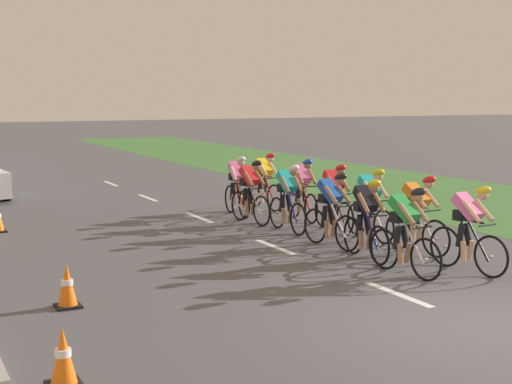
{
  "coord_description": "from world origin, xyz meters",
  "views": [
    {
      "loc": [
        -6.9,
        -7.29,
        3.03
      ],
      "look_at": [
        -0.3,
        5.86,
        1.1
      ],
      "focal_mm": 52.05,
      "sensor_mm": 36.0,
      "label": 1
    }
  ],
  "objects_px": {
    "cyclist_seventh": "(288,197)",
    "cyclist_second": "(469,227)",
    "cyclist_sixth": "(371,203)",
    "cyclist_twelfth": "(265,180)",
    "cyclist_fourth": "(418,213)",
    "cyclist_ninth": "(251,191)",
    "traffic_cone_far": "(63,358)",
    "cyclist_lead": "(406,230)",
    "cyclist_tenth": "(303,189)",
    "cyclist_eleventh": "(237,185)",
    "cyclist_third": "(367,218)",
    "cyclist_fifth": "(332,209)",
    "traffic_cone_near": "(67,286)",
    "cyclist_eighth": "(334,196)"
  },
  "relations": [
    {
      "from": "cyclist_fourth",
      "to": "cyclist_eighth",
      "type": "height_order",
      "value": "same"
    },
    {
      "from": "cyclist_seventh",
      "to": "cyclist_fifth",
      "type": "bearing_deg",
      "value": -91.29
    },
    {
      "from": "cyclist_seventh",
      "to": "cyclist_fourth",
      "type": "bearing_deg",
      "value": -69.42
    },
    {
      "from": "cyclist_second",
      "to": "cyclist_fifth",
      "type": "relative_size",
      "value": 1.0
    },
    {
      "from": "cyclist_lead",
      "to": "cyclist_tenth",
      "type": "distance_m",
      "value": 5.68
    },
    {
      "from": "cyclist_sixth",
      "to": "cyclist_ninth",
      "type": "relative_size",
      "value": 1.0
    },
    {
      "from": "cyclist_third",
      "to": "cyclist_twelfth",
      "type": "distance_m",
      "value": 6.35
    },
    {
      "from": "cyclist_fifth",
      "to": "cyclist_eighth",
      "type": "distance_m",
      "value": 1.83
    },
    {
      "from": "cyclist_fifth",
      "to": "cyclist_eighth",
      "type": "bearing_deg",
      "value": 55.64
    },
    {
      "from": "cyclist_seventh",
      "to": "traffic_cone_far",
      "type": "distance_m",
      "value": 9.23
    },
    {
      "from": "cyclist_seventh",
      "to": "cyclist_eleventh",
      "type": "relative_size",
      "value": 1.0
    },
    {
      "from": "cyclist_seventh",
      "to": "cyclist_eleventh",
      "type": "distance_m",
      "value": 2.53
    },
    {
      "from": "cyclist_seventh",
      "to": "cyclist_tenth",
      "type": "distance_m",
      "value": 1.58
    },
    {
      "from": "cyclist_eleventh",
      "to": "cyclist_twelfth",
      "type": "relative_size",
      "value": 1.0
    },
    {
      "from": "cyclist_tenth",
      "to": "cyclist_lead",
      "type": "bearing_deg",
      "value": -102.56
    },
    {
      "from": "cyclist_ninth",
      "to": "cyclist_tenth",
      "type": "xyz_separation_m",
      "value": [
        1.3,
        -0.21,
        0.0
      ]
    },
    {
      "from": "cyclist_ninth",
      "to": "traffic_cone_far",
      "type": "bearing_deg",
      "value": -127.39
    },
    {
      "from": "cyclist_lead",
      "to": "cyclist_second",
      "type": "relative_size",
      "value": 1.0
    },
    {
      "from": "cyclist_twelfth",
      "to": "traffic_cone_far",
      "type": "height_order",
      "value": "cyclist_twelfth"
    },
    {
      "from": "cyclist_sixth",
      "to": "cyclist_twelfth",
      "type": "distance_m",
      "value": 4.74
    },
    {
      "from": "cyclist_lead",
      "to": "cyclist_twelfth",
      "type": "height_order",
      "value": "same"
    },
    {
      "from": "cyclist_fourth",
      "to": "cyclist_eighth",
      "type": "bearing_deg",
      "value": 93.33
    },
    {
      "from": "cyclist_second",
      "to": "cyclist_twelfth",
      "type": "xyz_separation_m",
      "value": [
        0.13,
        7.85,
        0.0
      ]
    },
    {
      "from": "cyclist_sixth",
      "to": "cyclist_ninth",
      "type": "distance_m",
      "value": 3.25
    },
    {
      "from": "cyclist_second",
      "to": "traffic_cone_near",
      "type": "height_order",
      "value": "cyclist_second"
    },
    {
      "from": "cyclist_seventh",
      "to": "traffic_cone_near",
      "type": "xyz_separation_m",
      "value": [
        -5.69,
        -3.73,
        -0.48
      ]
    },
    {
      "from": "cyclist_lead",
      "to": "cyclist_seventh",
      "type": "height_order",
      "value": "same"
    },
    {
      "from": "cyclist_fourth",
      "to": "cyclist_twelfth",
      "type": "height_order",
      "value": "same"
    },
    {
      "from": "cyclist_tenth",
      "to": "cyclist_twelfth",
      "type": "xyz_separation_m",
      "value": [
        -0.0,
        1.99,
        0.0
      ]
    },
    {
      "from": "cyclist_sixth",
      "to": "traffic_cone_far",
      "type": "distance_m",
      "value": 9.06
    },
    {
      "from": "cyclist_fifth",
      "to": "cyclist_ninth",
      "type": "distance_m",
      "value": 3.25
    },
    {
      "from": "cyclist_fifth",
      "to": "cyclist_seventh",
      "type": "relative_size",
      "value": 1.0
    },
    {
      "from": "cyclist_third",
      "to": "cyclist_fifth",
      "type": "xyz_separation_m",
      "value": [
        0.02,
        1.23,
        0.0
      ]
    },
    {
      "from": "cyclist_eleventh",
      "to": "cyclist_twelfth",
      "type": "distance_m",
      "value": 1.28
    },
    {
      "from": "cyclist_third",
      "to": "cyclist_lead",
      "type": "bearing_deg",
      "value": -94.46
    },
    {
      "from": "cyclist_seventh",
      "to": "cyclist_second",
      "type": "bearing_deg",
      "value": -78.75
    },
    {
      "from": "traffic_cone_near",
      "to": "cyclist_eleventh",
      "type": "bearing_deg",
      "value": 47.97
    },
    {
      "from": "cyclist_lead",
      "to": "cyclist_second",
      "type": "xyz_separation_m",
      "value": [
        1.1,
        -0.32,
        0.0
      ]
    },
    {
      "from": "cyclist_lead",
      "to": "cyclist_third",
      "type": "bearing_deg",
      "value": 85.54
    },
    {
      "from": "cyclist_second",
      "to": "cyclist_sixth",
      "type": "xyz_separation_m",
      "value": [
        0.17,
        3.11,
        0.0
      ]
    },
    {
      "from": "cyclist_seventh",
      "to": "cyclist_ninth",
      "type": "xyz_separation_m",
      "value": [
        -0.24,
        1.38,
        0.0
      ]
    },
    {
      "from": "cyclist_lead",
      "to": "cyclist_fourth",
      "type": "relative_size",
      "value": 1.0
    },
    {
      "from": "cyclist_lead",
      "to": "cyclist_fifth",
      "type": "relative_size",
      "value": 1.0
    },
    {
      "from": "cyclist_fourth",
      "to": "cyclist_eleventh",
      "type": "bearing_deg",
      "value": 102.07
    },
    {
      "from": "cyclist_fifth",
      "to": "cyclist_eleventh",
      "type": "relative_size",
      "value": 1.0
    },
    {
      "from": "cyclist_eighth",
      "to": "cyclist_fifth",
      "type": "bearing_deg",
      "value": -124.36
    },
    {
      "from": "cyclist_second",
      "to": "cyclist_tenth",
      "type": "xyz_separation_m",
      "value": [
        0.14,
        5.86,
        0.0
      ]
    },
    {
      "from": "cyclist_twelfth",
      "to": "traffic_cone_near",
      "type": "distance_m",
      "value": 9.66
    },
    {
      "from": "cyclist_eleventh",
      "to": "cyclist_fifth",
      "type": "bearing_deg",
      "value": -89.94
    },
    {
      "from": "cyclist_sixth",
      "to": "cyclist_twelfth",
      "type": "relative_size",
      "value": 1.0
    }
  ]
}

